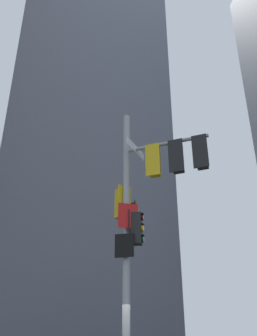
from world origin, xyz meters
The scene contains 2 objects.
building_mid_block centered at (-0.38, 20.35, 21.02)m, with size 13.17×13.17×42.05m, color slate.
signal_pole_assembly centered at (0.53, -0.04, 5.47)m, with size 2.80×3.38×8.92m.
Camera 1 is at (-1.90, -11.07, 1.39)m, focal length 39.61 mm.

